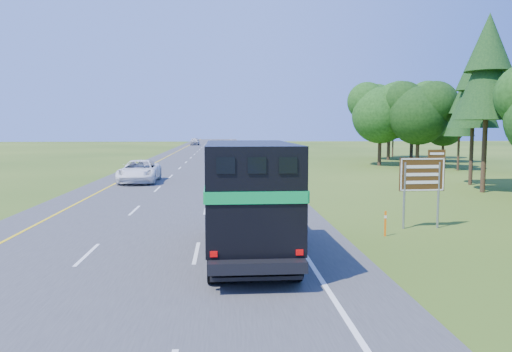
# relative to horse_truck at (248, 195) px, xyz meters

# --- Properties ---
(road) EXTENTS (15.00, 260.00, 0.04)m
(road) POSITION_rel_horse_truck_xyz_m (-3.58, 39.40, -2.04)
(road) COLOR #38383A
(road) RESTS_ON ground
(lane_markings) EXTENTS (11.15, 260.00, 0.01)m
(lane_markings) POSITION_rel_horse_truck_xyz_m (-3.58, 39.40, -2.02)
(lane_markings) COLOR yellow
(lane_markings) RESTS_ON road
(horse_truck) EXTENTS (2.83, 8.59, 3.79)m
(horse_truck) POSITION_rel_horse_truck_xyz_m (0.00, 0.00, 0.00)
(horse_truck) COLOR black
(horse_truck) RESTS_ON road
(white_suv) EXTENTS (2.97, 6.25, 1.72)m
(white_suv) POSITION_rel_horse_truck_xyz_m (-7.35, 22.87, -1.16)
(white_suv) COLOR white
(white_suv) RESTS_ON road
(far_car) EXTENTS (2.17, 5.27, 1.79)m
(far_car) POSITION_rel_horse_truck_xyz_m (-7.76, 106.35, -1.13)
(far_car) COLOR #B3B2BA
(far_car) RESTS_ON road
(exit_sign) EXTENTS (1.99, 0.15, 3.37)m
(exit_sign) POSITION_rel_horse_truck_xyz_m (7.65, 4.13, 0.13)
(exit_sign) COLOR gray
(exit_sign) RESTS_ON ground
(delineator) EXTENTS (0.08, 0.05, 1.01)m
(delineator) POSITION_rel_horse_truck_xyz_m (5.60, 2.70, -1.52)
(delineator) COLOR #FF660D
(delineator) RESTS_ON ground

